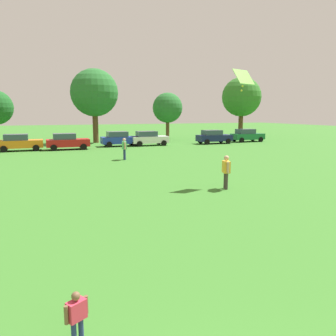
{
  "coord_description": "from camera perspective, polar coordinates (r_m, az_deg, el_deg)",
  "views": [
    {
      "loc": [
        -1.56,
        -1.55,
        3.78
      ],
      "look_at": [
        2.91,
        10.21,
        1.7
      ],
      "focal_mm": 35.78,
      "sensor_mm": 36.0,
      "label": 1
    }
  ],
  "objects": [
    {
      "name": "parked_car_blue_3",
      "position": [
        38.75,
        -8.25,
        4.96
      ],
      "size": [
        4.3,
        2.02,
        1.68
      ],
      "color": "#1E38AD",
      "rests_on": "ground"
    },
    {
      "name": "parked_car_navy_5",
      "position": [
        41.97,
        7.79,
        5.3
      ],
      "size": [
        4.3,
        2.02,
        1.68
      ],
      "color": "#141E4C",
      "rests_on": "ground"
    },
    {
      "name": "ground_plane",
      "position": [
        31.82,
        -17.84,
        2.11
      ],
      "size": [
        160.0,
        160.0,
        0.0
      ],
      "primitive_type": "plane",
      "color": "#387528"
    },
    {
      "name": "tree_center",
      "position": [
        43.92,
        -12.44,
        12.37
      ],
      "size": [
        5.93,
        5.93,
        9.24
      ],
      "color": "brown",
      "rests_on": "ground"
    },
    {
      "name": "parked_car_red_2",
      "position": [
        36.36,
        -16.81,
        4.37
      ],
      "size": [
        4.3,
        2.02,
        1.68
      ],
      "color": "red",
      "rests_on": "ground"
    },
    {
      "name": "parked_car_orange_1",
      "position": [
        36.79,
        -24.01,
        4.01
      ],
      "size": [
        4.3,
        2.02,
        1.68
      ],
      "color": "orange",
      "rests_on": "ground"
    },
    {
      "name": "adult_bystander",
      "position": [
        16.93,
        9.87,
        -0.19
      ],
      "size": [
        0.45,
        0.78,
        1.69
      ],
      "rotation": [
        0.0,
        0.0,
        4.43
      ],
      "color": "#3F3833",
      "rests_on": "ground"
    },
    {
      "name": "parked_car_white_4",
      "position": [
        39.21,
        -3.3,
        5.09
      ],
      "size": [
        4.3,
        2.02,
        1.68
      ],
      "color": "white",
      "rests_on": "ground"
    },
    {
      "name": "tree_right",
      "position": [
        48.19,
        -0.07,
        10.19
      ],
      "size": [
        4.24,
        4.24,
        6.61
      ],
      "color": "brown",
      "rests_on": "ground"
    },
    {
      "name": "bystander_near_trees",
      "position": [
        27.41,
        -7.45,
        3.57
      ],
      "size": [
        0.37,
        0.84,
        1.76
      ],
      "rotation": [
        0.0,
        0.0,
        4.63
      ],
      "color": "navy",
      "rests_on": "ground"
    },
    {
      "name": "child_kite_flyer",
      "position": [
        6.1,
        -15.3,
        -22.85
      ],
      "size": [
        0.4,
        0.3,
        0.94
      ],
      "rotation": [
        0.0,
        0.0,
        0.52
      ],
      "color": "navy",
      "rests_on": "ground"
    },
    {
      "name": "kite",
      "position": [
        18.32,
        12.75,
        14.74
      ],
      "size": [
        1.34,
        0.94,
        1.13
      ],
      "color": "#8CD859"
    },
    {
      "name": "tree_far_right",
      "position": [
        52.03,
        12.42,
        11.72
      ],
      "size": [
        5.8,
        5.8,
        9.03
      ],
      "color": "brown",
      "rests_on": "ground"
    },
    {
      "name": "parked_car_green_6",
      "position": [
        45.56,
        13.3,
        5.45
      ],
      "size": [
        4.3,
        2.02,
        1.68
      ],
      "color": "#196B38",
      "rests_on": "ground"
    }
  ]
}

